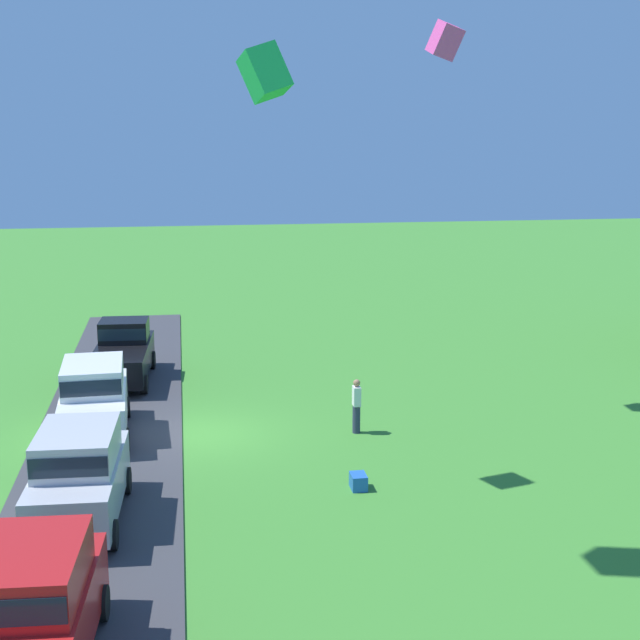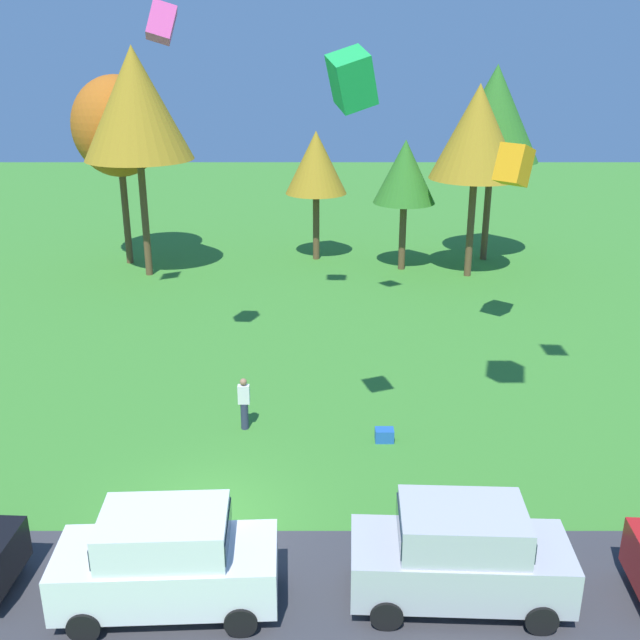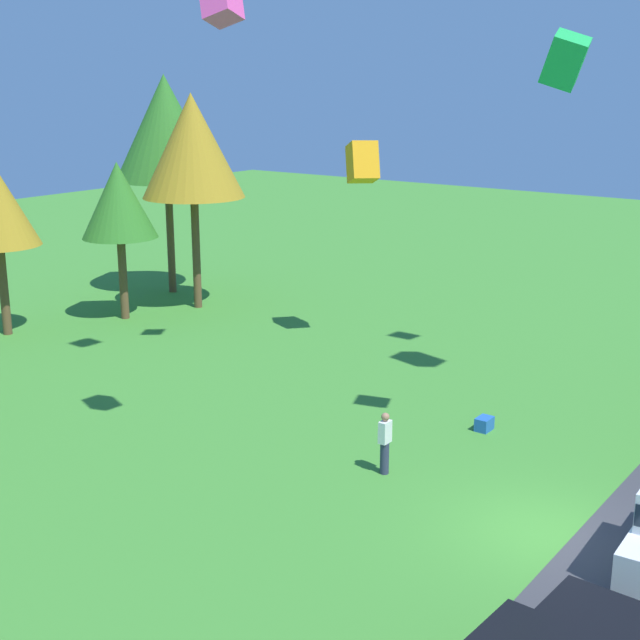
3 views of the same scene
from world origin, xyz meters
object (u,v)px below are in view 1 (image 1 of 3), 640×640
(car_suv_by_flagpole, at_px, (79,472))
(kite_box_high_left, at_px, (265,73))
(cooler_box, at_px, (358,481))
(person_watching_sky, at_px, (356,406))
(car_pickup_near_entrance, at_px, (123,352))
(car_suv_far_end, at_px, (32,606))
(kite_box_mid_center, at_px, (445,40))
(car_suv_mid_row, at_px, (94,396))

(car_suv_by_flagpole, xyz_separation_m, kite_box_high_left, (-2.24, 4.74, 9.26))
(cooler_box, bearing_deg, person_watching_sky, 169.52)
(cooler_box, xyz_separation_m, kite_box_high_left, (-1.23, -2.20, 10.36))
(car_pickup_near_entrance, bearing_deg, cooler_box, 30.46)
(car_pickup_near_entrance, height_order, car_suv_by_flagpole, car_suv_by_flagpole)
(car_suv_far_end, xyz_separation_m, person_watching_sky, (-11.35, 7.88, -0.42))
(car_suv_by_flagpole, xyz_separation_m, car_suv_far_end, (6.04, -0.15, 0.00))
(kite_box_high_left, bearing_deg, kite_box_mid_center, 131.34)
(car_pickup_near_entrance, distance_m, kite_box_mid_center, 15.82)
(cooler_box, distance_m, kite_box_high_left, 10.66)
(car_suv_far_end, bearing_deg, car_pickup_near_entrance, 178.55)
(kite_box_high_left, bearing_deg, car_suv_far_end, -30.54)
(person_watching_sky, xyz_separation_m, cooler_box, (4.30, -0.80, -0.68))
(car_suv_by_flagpole, xyz_separation_m, kite_box_mid_center, (-7.69, 10.93, 10.60))
(car_suv_mid_row, height_order, kite_box_high_left, kite_box_high_left)
(car_pickup_near_entrance, xyz_separation_m, car_suv_far_end, (18.31, -0.46, 0.19))
(car_pickup_near_entrance, xyz_separation_m, kite_box_mid_center, (4.58, 10.62, 10.79))
(kite_box_mid_center, bearing_deg, car_suv_mid_row, -82.19)
(car_pickup_near_entrance, xyz_separation_m, kite_box_high_left, (10.03, 4.42, 9.45))
(car_pickup_near_entrance, xyz_separation_m, cooler_box, (11.26, 6.62, -0.91))
(car_pickup_near_entrance, relative_size, kite_box_high_left, 4.38)
(car_pickup_near_entrance, relative_size, car_suv_mid_row, 1.09)
(car_suv_far_end, bearing_deg, kite_box_mid_center, 141.09)
(car_pickup_near_entrance, height_order, cooler_box, car_pickup_near_entrance)
(car_suv_by_flagpole, xyz_separation_m, cooler_box, (-1.01, 6.94, -1.10))
(car_suv_mid_row, height_order, cooler_box, car_suv_mid_row)
(kite_box_mid_center, bearing_deg, kite_box_high_left, -48.66)
(car_pickup_near_entrance, distance_m, cooler_box, 13.09)
(car_pickup_near_entrance, bearing_deg, car_suv_mid_row, -4.74)
(car_suv_mid_row, xyz_separation_m, kite_box_mid_center, (-1.53, 11.12, 10.60))
(car_suv_by_flagpole, xyz_separation_m, person_watching_sky, (-5.31, 7.73, -0.42))
(person_watching_sky, xyz_separation_m, kite_box_high_left, (3.07, -3.00, 9.68))
(kite_box_high_left, bearing_deg, car_suv_by_flagpole, -64.73)
(car_suv_far_end, relative_size, cooler_box, 8.40)
(car_suv_by_flagpole, bearing_deg, car_suv_mid_row, -178.22)
(car_suv_by_flagpole, bearing_deg, car_suv_far_end, -1.40)
(car_pickup_near_entrance, distance_m, car_suv_mid_row, 6.13)
(car_suv_by_flagpole, relative_size, cooler_box, 8.35)
(car_pickup_near_entrance, height_order, kite_box_mid_center, kite_box_mid_center)
(kite_box_high_left, xyz_separation_m, kite_box_mid_center, (-5.45, 6.19, 1.34))
(car_suv_by_flagpole, bearing_deg, kite_box_high_left, 115.27)
(car_suv_mid_row, height_order, person_watching_sky, car_suv_mid_row)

